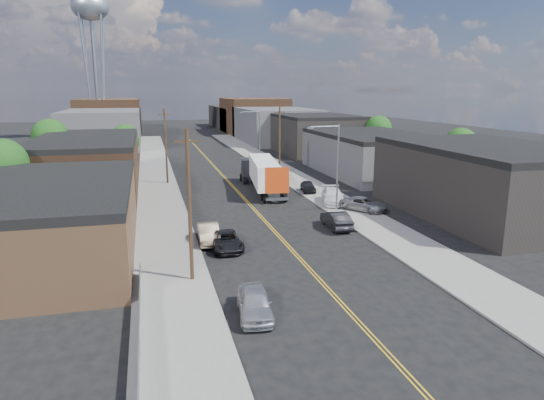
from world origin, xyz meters
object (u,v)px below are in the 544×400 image
car_left_a (254,303)px  car_right_lot_c (308,186)px  water_tower (90,12)px  car_left_b (209,233)px  car_right_oncoming (336,220)px  car_right_lot_a (364,204)px  car_ahead_truck (256,177)px  car_left_c (226,241)px  car_right_lot_b (333,196)px  semi_truck (261,172)px

car_left_a → car_right_lot_c: car_left_a is taller
water_tower → car_left_b: (15.91, -92.00, -29.87)m
car_left_b → car_right_lot_c: 22.05m
car_right_oncoming → car_right_lot_a: car_right_oncoming is taller
car_left_a → car_left_b: 14.00m
car_ahead_truck → car_right_lot_a: bearing=-75.9°
car_left_c → car_right_lot_b: bearing=40.2°
car_left_b → car_ahead_truck: 27.12m
car_left_b → car_right_lot_c: size_ratio=1.22×
water_tower → car_right_oncoming: water_tower is taller
car_left_b → semi_truck: bearing=67.9°
car_right_oncoming → car_ahead_truck: 24.03m
car_left_c → car_left_b: bearing=117.4°
water_tower → car_right_lot_b: 92.30m
water_tower → car_right_lot_c: 86.36m
car_left_b → water_tower: bearing=102.4°
car_left_c → car_right_lot_c: 22.97m
water_tower → car_right_lot_a: 96.44m
car_ahead_truck → semi_truck: bearing=-103.2°
car_left_a → car_ahead_truck: size_ratio=0.91×
car_right_lot_a → car_left_b: bearing=167.0°
car_ahead_truck → water_tower: bearing=104.7°
car_left_b → car_ahead_truck: (9.74, 25.31, -0.08)m
semi_truck → car_left_b: size_ratio=3.39×
car_left_a → car_ahead_truck: car_left_a is taller
water_tower → car_left_c: size_ratio=7.49×
car_right_lot_b → car_right_lot_a: bearing=-49.5°
car_right_lot_a → car_ahead_truck: car_right_lot_a is taller
car_left_c → car_right_lot_c: (13.20, 18.80, 0.12)m
car_right_lot_c → water_tower: bearing=120.9°
water_tower → car_left_a: water_tower is taller
car_left_a → car_right_lot_a: size_ratio=0.92×
car_right_lot_b → car_left_a: bearing=-105.5°
car_right_oncoming → car_right_lot_b: car_right_lot_b is taller
car_left_c → semi_truck: bearing=68.6°
water_tower → semi_truck: bearing=-70.9°
semi_truck → car_left_a: semi_truck is taller
water_tower → car_ahead_truck: bearing=-69.0°
car_left_c → car_right_oncoming: car_right_oncoming is taller
water_tower → car_right_lot_a: (32.73, -85.68, -29.81)m
semi_truck → car_right_oncoming: 18.63m
car_left_b → car_ahead_truck: car_left_b is taller
car_right_oncoming → car_ahead_truck: car_right_oncoming is taller
car_right_lot_c → car_right_lot_a: bearing=-67.4°
water_tower → car_ahead_truck: 77.47m
water_tower → car_right_lot_a: size_ratio=7.43×
car_right_lot_a → car_right_lot_c: car_right_lot_a is taller
car_left_a → water_tower: bearing=105.3°
car_left_a → car_ahead_truck: 40.30m
car_left_c → car_right_lot_c: car_right_lot_c is taller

